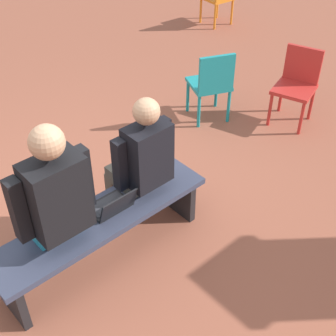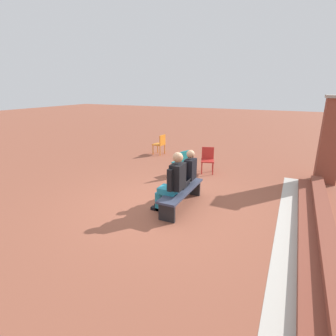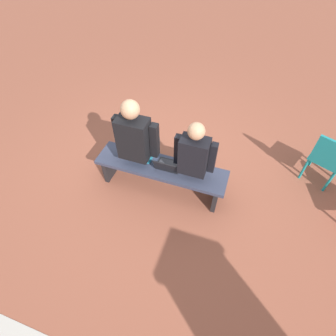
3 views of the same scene
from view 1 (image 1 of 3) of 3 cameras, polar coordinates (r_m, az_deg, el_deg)
ground_plane at (r=4.10m, az=-11.58°, el=-8.14°), size 60.00×60.00×0.00m
bench at (r=3.65m, az=-7.99°, el=-6.83°), size 1.80×0.44×0.45m
person_student at (r=3.65m, az=-3.47°, el=0.78°), size 0.52×0.65×1.30m
person_adult at (r=3.32m, az=-14.04°, el=-4.01°), size 0.59×0.74×1.42m
laptop at (r=3.58m, az=-6.80°, el=-4.56°), size 0.32×0.29×0.21m
plastic_chair_far_left at (r=5.43m, az=15.48°, el=10.13°), size 0.53×0.53×0.84m
plastic_chair_foreground at (r=5.25m, az=5.37°, el=10.37°), size 0.55×0.55×0.84m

